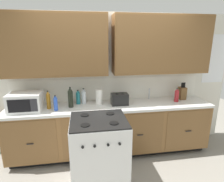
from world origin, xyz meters
name	(u,v)px	position (x,y,z in m)	size (l,w,h in m)	color
ground_plane	(114,162)	(0.00, 0.00, 0.00)	(8.43, 8.43, 0.00)	gray
wall_unit	(110,59)	(0.00, 0.49, 1.64)	(4.57, 0.40, 2.40)	silver
counter_run	(111,129)	(0.00, 0.30, 0.46)	(3.40, 0.64, 0.90)	black
stove_range	(99,150)	(-0.27, -0.33, 0.47)	(0.76, 0.68, 0.95)	white
microwave	(26,102)	(-1.33, 0.26, 1.04)	(0.48, 0.37, 0.28)	white
toaster	(120,99)	(0.14, 0.30, 1.00)	(0.28, 0.18, 0.19)	black
knife_block	(182,93)	(1.33, 0.42, 1.02)	(0.11, 0.14, 0.31)	brown
sink_faucet	(149,94)	(0.73, 0.51, 1.00)	(0.02, 0.02, 0.20)	#B2B5BA
paper_towel_roll	(99,97)	(-0.20, 0.37, 1.03)	(0.12, 0.12, 0.26)	white
bottle_dark	(71,97)	(-0.66, 0.30, 1.06)	(0.08, 0.08, 0.34)	black
bottle_teal	(78,97)	(-0.55, 0.44, 1.02)	(0.07, 0.07, 0.24)	#1E707A
bottle_amber	(48,100)	(-1.00, 0.29, 1.04)	(0.06, 0.06, 0.29)	#9E6619
bottle_clear	(84,96)	(-0.45, 0.45, 1.03)	(0.08, 0.08, 0.27)	silver
bottle_blue	(56,103)	(-0.88, 0.19, 1.02)	(0.06, 0.06, 0.24)	blue
bottle_red	(177,95)	(1.16, 0.29, 1.02)	(0.07, 0.07, 0.24)	maroon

